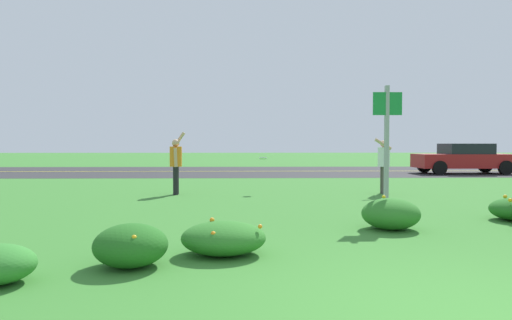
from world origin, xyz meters
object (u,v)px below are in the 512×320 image
sign_post_near_path (387,138)px  frisbee_white (263,158)px  person_thrower_orange_shirt (176,161)px  person_catcher_white_shirt (384,162)px  car_red_center_left (464,158)px

sign_post_near_path → frisbee_white: sign_post_near_path is taller
sign_post_near_path → person_thrower_orange_shirt: (-4.69, 4.11, -0.61)m
person_thrower_orange_shirt → person_catcher_white_shirt: bearing=1.0°
person_catcher_white_shirt → frisbee_white: person_catcher_white_shirt is taller
person_thrower_orange_shirt → car_red_center_left: bearing=34.6°
person_thrower_orange_shirt → frisbee_white: person_thrower_orange_shirt is taller
sign_post_near_path → person_thrower_orange_shirt: sign_post_near_path is taller
frisbee_white → car_red_center_left: bearing=39.7°
sign_post_near_path → car_red_center_left: sign_post_near_path is taller
frisbee_white → car_red_center_left: car_red_center_left is taller
car_red_center_left → person_thrower_orange_shirt: bearing=-145.4°
person_catcher_white_shirt → car_red_center_left: size_ratio=0.36×
sign_post_near_path → person_catcher_white_shirt: bearing=73.3°
person_catcher_white_shirt → car_red_center_left: 10.76m
person_thrower_orange_shirt → frisbee_white: bearing=6.8°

